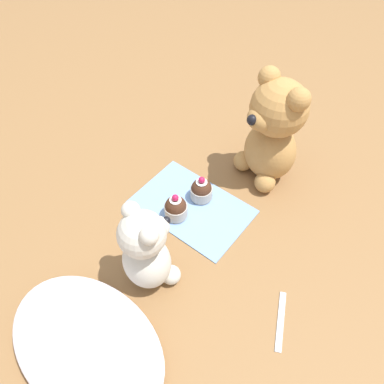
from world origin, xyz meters
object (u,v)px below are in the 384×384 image
(teddy_bear_tan, at_px, (273,131))
(teaspoon, at_px, (281,321))
(teddy_bear_cream, at_px, (146,250))
(cupcake_near_tan_bear, at_px, (202,190))
(cupcake_near_cream_bear, at_px, (176,208))

(teddy_bear_tan, xyz_separation_m, teaspoon, (-0.23, 0.31, -0.13))
(teddy_bear_cream, bearing_deg, cupcake_near_tan_bear, -62.91)
(teddy_bear_tan, xyz_separation_m, cupcake_near_tan_bear, (0.07, 0.17, -0.11))
(teddy_bear_cream, height_order, teddy_bear_tan, teddy_bear_tan)
(teaspoon, bearing_deg, teddy_bear_tan, -168.90)
(teddy_bear_cream, bearing_deg, cupcake_near_cream_bear, -52.81)
(teddy_bear_cream, relative_size, teddy_bear_tan, 0.74)
(cupcake_near_cream_bear, relative_size, teaspoon, 0.58)
(teddy_bear_tan, bearing_deg, cupcake_near_tan_bear, -94.61)
(cupcake_near_tan_bear, bearing_deg, teddy_bear_cream, 100.19)
(teddy_bear_cream, height_order, cupcake_near_cream_bear, teddy_bear_cream)
(teddy_bear_cream, xyz_separation_m, teaspoon, (-0.26, -0.08, -0.09))
(teddy_bear_tan, relative_size, cupcake_near_cream_bear, 4.03)
(teddy_bear_tan, height_order, cupcake_near_cream_bear, teddy_bear_tan)
(teddy_bear_cream, xyz_separation_m, cupcake_near_cream_bear, (0.05, -0.15, -0.06))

